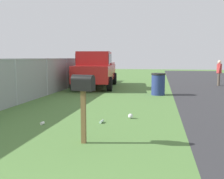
{
  "coord_description": "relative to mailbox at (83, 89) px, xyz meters",
  "views": [
    {
      "loc": [
        -0.04,
        -1.22,
        1.75
      ],
      "look_at": [
        5.87,
        -0.12,
        1.0
      ],
      "focal_mm": 41.39,
      "sensor_mm": 36.0,
      "label": 1
    }
  ],
  "objects": [
    {
      "name": "pickup_truck",
      "position": [
        9.77,
        2.2,
        -0.02
      ],
      "size": [
        5.42,
        2.61,
        2.09
      ],
      "rotation": [
        0.0,
        0.0,
        3.24
      ],
      "color": "maroon",
      "rests_on": "ground"
    },
    {
      "name": "pedestrian",
      "position": [
        12.13,
        -5.15,
        -0.2
      ],
      "size": [
        0.49,
        0.3,
        1.6
      ],
      "rotation": [
        0.0,
        0.0,
        1.48
      ],
      "color": "#4C4238",
      "rests_on": "ground"
    },
    {
      "name": "litter_bottle_by_mailbox",
      "position": [
        1.67,
        0.01,
        -1.08
      ],
      "size": [
        0.23,
        0.09,
        0.07
      ],
      "primitive_type": "cylinder",
      "rotation": [
        0.0,
        1.57,
        3.03
      ],
      "color": "#B2D8BF",
      "rests_on": "ground"
    },
    {
      "name": "trash_bin",
      "position": [
        7.32,
        -1.45,
        -0.6
      ],
      "size": [
        0.66,
        0.66,
        1.03
      ],
      "color": "navy",
      "rests_on": "ground"
    },
    {
      "name": "litter_bag_far_scatter",
      "position": [
        2.32,
        -0.7,
        -1.05
      ],
      "size": [
        0.14,
        0.14,
        0.14
      ],
      "primitive_type": "sphere",
      "color": "silver",
      "rests_on": "ground"
    },
    {
      "name": "fence_section",
      "position": [
        4.96,
        3.66,
        -0.19
      ],
      "size": [
        18.57,
        0.07,
        1.72
      ],
      "color": "#9EA3A8",
      "rests_on": "ground"
    },
    {
      "name": "litter_cup_midfield_b",
      "position": [
        1.2,
        1.49,
        -1.08
      ],
      "size": [
        0.12,
        0.1,
        0.08
      ],
      "primitive_type": "cylinder",
      "rotation": [
        0.0,
        1.57,
        6.02
      ],
      "color": "white",
      "rests_on": "ground"
    },
    {
      "name": "mailbox",
      "position": [
        0.0,
        0.0,
        0.0
      ],
      "size": [
        0.28,
        0.49,
        1.41
      ],
      "rotation": [
        0.0,
        0.0,
        -0.19
      ],
      "color": "brown",
      "rests_on": "ground"
    }
  ]
}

